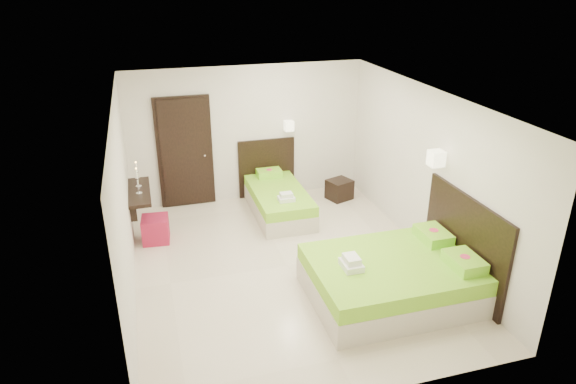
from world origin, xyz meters
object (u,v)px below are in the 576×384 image
object	(u,v)px
nightstand	(339,189)
bed_double	(397,276)
ottoman	(156,229)
bed_single	(278,198)

from	to	relation	value
nightstand	bed_double	bearing A→B (deg)	-117.58
ottoman	bed_double	bearing A→B (deg)	-39.39
bed_single	bed_double	size ratio (longest dim) A/B	0.85
nightstand	ottoman	size ratio (longest dim) A/B	1.02
bed_single	nightstand	xyz separation A→B (m)	(1.33, 0.25, -0.09)
bed_double	ottoman	world-z (taller)	bed_double
nightstand	ottoman	bearing A→B (deg)	172.54
bed_double	ottoman	distance (m)	4.03
bed_single	ottoman	bearing A→B (deg)	-166.99
bed_single	ottoman	world-z (taller)	bed_single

